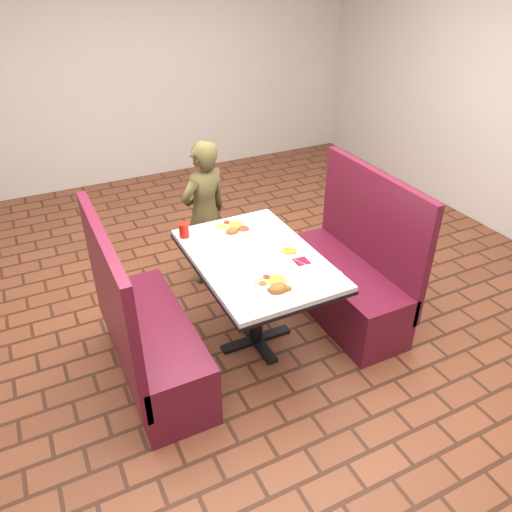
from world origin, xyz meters
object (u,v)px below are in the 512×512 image
object	(u,v)px
booth_bench_right	(348,278)
far_dinner_plate	(233,227)
booth_bench_left	(147,339)
dining_table	(256,268)
diner_person	(205,214)
plantain_plate	(289,251)
red_tumbler	(184,230)
near_dinner_plate	(275,283)

from	to	relation	value
booth_bench_right	far_dinner_plate	xyz separation A→B (m)	(-0.79, 0.40, 0.45)
booth_bench_right	booth_bench_left	bearing A→B (deg)	180.00
dining_table	diner_person	size ratio (longest dim) A/B	0.96
booth_bench_left	far_dinner_plate	distance (m)	1.01
plantain_plate	red_tumbler	distance (m)	0.77
red_tumbler	diner_person	bearing A→B (deg)	55.41
booth_bench_left	near_dinner_plate	size ratio (longest dim) A/B	4.16
far_dinner_plate	plantain_plate	distance (m)	0.50
booth_bench_left	near_dinner_plate	distance (m)	0.94
near_dinner_plate	plantain_plate	size ratio (longest dim) A/B	1.79
dining_table	diner_person	xyz separation A→B (m)	(0.00, 0.96, -0.02)
booth_bench_left	diner_person	bearing A→B (deg)	50.33
dining_table	plantain_plate	world-z (taller)	plantain_plate
far_dinner_plate	plantain_plate	bearing A→B (deg)	-65.38
booth_bench_left	red_tumbler	world-z (taller)	booth_bench_left
plantain_plate	dining_table	bearing A→B (deg)	164.91
dining_table	near_dinner_plate	xyz separation A→B (m)	(-0.06, -0.38, 0.13)
booth_bench_left	diner_person	xyz separation A→B (m)	(0.80, 0.96, 0.30)
diner_person	far_dinner_plate	xyz separation A→B (m)	(0.01, -0.57, 0.15)
dining_table	booth_bench_right	size ratio (longest dim) A/B	1.01
booth_bench_right	far_dinner_plate	bearing A→B (deg)	153.15
red_tumbler	dining_table	bearing A→B (deg)	-53.64
booth_bench_right	near_dinner_plate	world-z (taller)	booth_bench_right
booth_bench_left	near_dinner_plate	world-z (taller)	booth_bench_left
booth_bench_left	plantain_plate	bearing A→B (deg)	-3.35
booth_bench_right	near_dinner_plate	bearing A→B (deg)	-156.23
dining_table	near_dinner_plate	world-z (taller)	near_dinner_plate
booth_bench_left	booth_bench_right	xyz separation A→B (m)	(1.60, 0.00, 0.00)
booth_bench_left	red_tumbler	xyz separation A→B (m)	(0.46, 0.47, 0.47)
diner_person	near_dinner_plate	world-z (taller)	diner_person
booth_bench_left	plantain_plate	world-z (taller)	booth_bench_left
booth_bench_left	booth_bench_right	bearing A→B (deg)	0.00
booth_bench_right	red_tumbler	size ratio (longest dim) A/B	11.32
booth_bench_right	far_dinner_plate	size ratio (longest dim) A/B	4.05
near_dinner_plate	diner_person	bearing A→B (deg)	87.27
booth_bench_right	red_tumbler	distance (m)	1.32
red_tumbler	plantain_plate	bearing A→B (deg)	-42.95
dining_table	far_dinner_plate	world-z (taller)	far_dinner_plate
near_dinner_plate	booth_bench_right	bearing A→B (deg)	23.77
booth_bench_left	booth_bench_right	size ratio (longest dim) A/B	1.00
booth_bench_right	plantain_plate	world-z (taller)	booth_bench_right
dining_table	booth_bench_right	distance (m)	0.86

